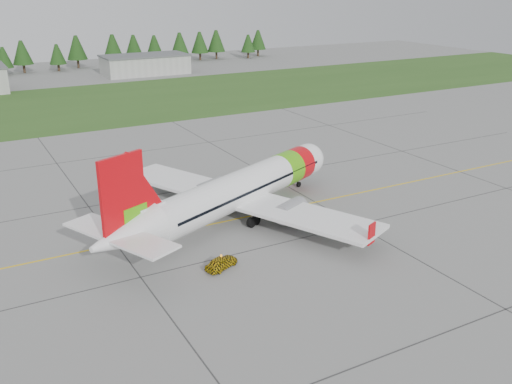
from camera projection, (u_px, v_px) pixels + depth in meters
ground at (280, 243)px, 59.44m from camera, size 320.00×320.00×0.00m
aircraft at (239, 190)px, 65.15m from camera, size 35.60×33.78×11.39m
follow_me_car at (221, 251)px, 53.71m from camera, size 1.71×1.83×3.60m
grass_strip at (90, 104)px, 126.81m from camera, size 320.00×50.00×0.03m
taxi_guideline at (244, 217)px, 66.01m from camera, size 120.00×0.25×0.02m
hangar_east at (145, 65)px, 166.78m from camera, size 24.00×12.00×5.20m
treeline at (43, 54)px, 171.08m from camera, size 160.00×8.00×10.00m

